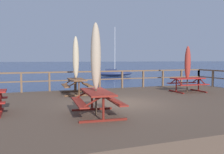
{
  "coord_description": "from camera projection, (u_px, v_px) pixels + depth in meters",
  "views": [
    {
      "loc": [
        -3.79,
        -9.19,
        2.61
      ],
      "look_at": [
        0.0,
        0.73,
        1.86
      ],
      "focal_mm": 39.46,
      "sensor_mm": 36.0,
      "label": 1
    }
  ],
  "objects": [
    {
      "name": "patio_umbrella_tall_back_right",
      "position": [
        76.0,
        57.0,
        12.37
      ],
      "size": [
        0.32,
        0.32,
        2.93
      ],
      "color": "#4C3828",
      "rests_on": "wooden_deck"
    },
    {
      "name": "sailboat_distant",
      "position": [
        113.0,
        73.0,
        39.02
      ],
      "size": [
        6.22,
        3.52,
        7.72
      ],
      "color": "navy",
      "rests_on": "ground"
    },
    {
      "name": "ground_plane",
      "position": [
        118.0,
        123.0,
        10.1
      ],
      "size": [
        600.0,
        600.0,
        0.0
      ],
      "primitive_type": "plane",
      "color": "navy"
    },
    {
      "name": "patio_umbrella_short_front",
      "position": [
        96.0,
        57.0,
        7.66
      ],
      "size": [
        0.32,
        0.32,
        2.9
      ],
      "color": "#4C3828",
      "rests_on": "wooden_deck"
    },
    {
      "name": "railing_waterside_far",
      "position": [
        88.0,
        77.0,
        14.37
      ],
      "size": [
        16.17,
        0.1,
        1.09
      ],
      "color": "brown",
      "rests_on": "wooden_deck"
    },
    {
      "name": "wooden_deck",
      "position": [
        118.0,
        113.0,
        10.07
      ],
      "size": [
        16.37,
        9.7,
        0.86
      ],
      "primitive_type": "cube",
      "color": "brown",
      "rests_on": "ground"
    },
    {
      "name": "patio_umbrella_tall_mid_right",
      "position": [
        188.0,
        63.0,
        13.29
      ],
      "size": [
        0.32,
        0.32,
        2.49
      ],
      "color": "#4C3828",
      "rests_on": "wooden_deck"
    },
    {
      "name": "picnic_table_mid_right",
      "position": [
        188.0,
        82.0,
        13.37
      ],
      "size": [
        1.85,
        1.51,
        0.78
      ],
      "color": "maroon",
      "rests_on": "wooden_deck"
    },
    {
      "name": "picnic_table_front_right",
      "position": [
        77.0,
        83.0,
        12.55
      ],
      "size": [
        1.54,
        1.97,
        0.78
      ],
      "color": "brown",
      "rests_on": "wooden_deck"
    },
    {
      "name": "picnic_table_back_right",
      "position": [
        97.0,
        98.0,
        7.72
      ],
      "size": [
        1.58,
        2.14,
        0.78
      ],
      "color": "maroon",
      "rests_on": "wooden_deck"
    }
  ]
}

